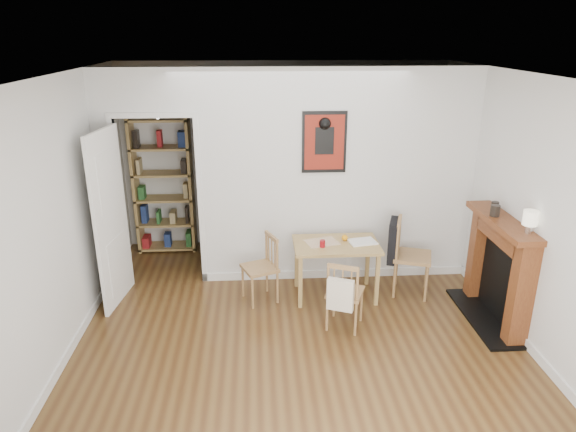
{
  "coord_description": "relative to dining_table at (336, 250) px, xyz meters",
  "views": [
    {
      "loc": [
        -0.4,
        -4.52,
        2.97
      ],
      "look_at": [
        -0.07,
        0.6,
        1.12
      ],
      "focal_mm": 32.0,
      "sensor_mm": 36.0,
      "label": 1
    }
  ],
  "objects": [
    {
      "name": "ground",
      "position": [
        -0.51,
        -0.87,
        -0.59
      ],
      "size": [
        5.2,
        5.2,
        0.0
      ],
      "primitive_type": "plane",
      "color": "brown",
      "rests_on": "ground"
    },
    {
      "name": "room_shell",
      "position": [
        -0.41,
        0.47,
        0.71
      ],
      "size": [
        5.2,
        5.2,
        5.2
      ],
      "color": "silver",
      "rests_on": "ground"
    },
    {
      "name": "dining_table",
      "position": [
        0.0,
        0.0,
        0.0
      ],
      "size": [
        0.98,
        0.62,
        0.67
      ],
      "color": "#A88C4E",
      "rests_on": "ground"
    },
    {
      "name": "chair_left",
      "position": [
        -0.89,
        -0.05,
        -0.19
      ],
      "size": [
        0.52,
        0.52,
        0.79
      ],
      "color": "#A3754B",
      "rests_on": "ground"
    },
    {
      "name": "chair_right",
      "position": [
        0.89,
        0.01,
        -0.11
      ],
      "size": [
        0.64,
        0.59,
        0.93
      ],
      "color": "#A3754B",
      "rests_on": "ground"
    },
    {
      "name": "chair_front",
      "position": [
        -0.01,
        -0.68,
        -0.19
      ],
      "size": [
        0.51,
        0.53,
        0.78
      ],
      "color": "#A3754B",
      "rests_on": "ground"
    },
    {
      "name": "bookshelf",
      "position": [
        -2.19,
        1.53,
        0.35
      ],
      "size": [
        0.8,
        0.32,
        1.9
      ],
      "color": "#A88C4E",
      "rests_on": "ground"
    },
    {
      "name": "fireplace",
      "position": [
        1.65,
        -0.62,
        0.03
      ],
      "size": [
        0.45,
        1.25,
        1.16
      ],
      "color": "brown",
      "rests_on": "ground"
    },
    {
      "name": "red_glass",
      "position": [
        -0.17,
        -0.09,
        0.12
      ],
      "size": [
        0.06,
        0.06,
        0.08
      ],
      "primitive_type": "cylinder",
      "color": "maroon",
      "rests_on": "dining_table"
    },
    {
      "name": "orange_fruit",
      "position": [
        0.11,
        0.08,
        0.12
      ],
      "size": [
        0.07,
        0.07,
        0.07
      ],
      "primitive_type": "sphere",
      "color": "orange",
      "rests_on": "dining_table"
    },
    {
      "name": "placemat",
      "position": [
        -0.16,
        0.04,
        0.08
      ],
      "size": [
        0.42,
        0.36,
        0.0
      ],
      "primitive_type": "cube",
      "rotation": [
        0.0,
        0.0,
        0.28
      ],
      "color": "beige",
      "rests_on": "dining_table"
    },
    {
      "name": "notebook",
      "position": [
        0.3,
        0.01,
        0.09
      ],
      "size": [
        0.34,
        0.28,
        0.02
      ],
      "primitive_type": "cube",
      "rotation": [
        0.0,
        0.0,
        0.19
      ],
      "color": "silver",
      "rests_on": "dining_table"
    },
    {
      "name": "mantel_lamp",
      "position": [
        1.67,
        -1.01,
        0.71
      ],
      "size": [
        0.14,
        0.14,
        0.22
      ],
      "color": "silver",
      "rests_on": "fireplace"
    },
    {
      "name": "ceramic_jar_a",
      "position": [
        1.56,
        -0.53,
        0.63
      ],
      "size": [
        0.1,
        0.1,
        0.12
      ],
      "primitive_type": "cylinder",
      "color": "black",
      "rests_on": "fireplace"
    },
    {
      "name": "ceramic_jar_b",
      "position": [
        1.63,
        -0.37,
        0.62
      ],
      "size": [
        0.08,
        0.08,
        0.1
      ],
      "primitive_type": "cylinder",
      "color": "black",
      "rests_on": "fireplace"
    }
  ]
}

